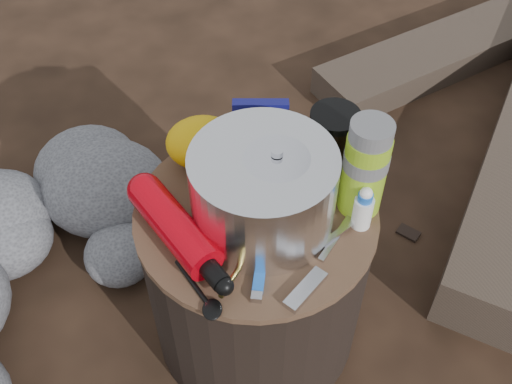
{
  "coord_description": "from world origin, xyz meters",
  "views": [
    {
      "loc": [
        -0.02,
        -0.74,
        1.31
      ],
      "look_at": [
        0.0,
        0.0,
        0.48
      ],
      "focal_mm": 43.13,
      "sensor_mm": 36.0,
      "label": 1
    }
  ],
  "objects_px": {
    "fuel_bottle": "(175,227)",
    "thermos": "(365,168)",
    "camping_pot": "(276,188)",
    "travel_mug": "(332,142)",
    "stump": "(256,275)"
  },
  "relations": [
    {
      "from": "fuel_bottle",
      "to": "thermos",
      "type": "xyz_separation_m",
      "value": [
        0.34,
        0.07,
        0.07
      ]
    },
    {
      "from": "thermos",
      "to": "camping_pot",
      "type": "bearing_deg",
      "value": -169.8
    },
    {
      "from": "fuel_bottle",
      "to": "thermos",
      "type": "relative_size",
      "value": 1.4
    },
    {
      "from": "camping_pot",
      "to": "travel_mug",
      "type": "xyz_separation_m",
      "value": [
        0.12,
        0.13,
        -0.02
      ]
    },
    {
      "from": "camping_pot",
      "to": "travel_mug",
      "type": "height_order",
      "value": "camping_pot"
    },
    {
      "from": "camping_pot",
      "to": "thermos",
      "type": "xyz_separation_m",
      "value": [
        0.16,
        0.03,
        0.02
      ]
    },
    {
      "from": "stump",
      "to": "fuel_bottle",
      "type": "height_order",
      "value": "fuel_bottle"
    },
    {
      "from": "stump",
      "to": "camping_pot",
      "type": "relative_size",
      "value": 2.74
    },
    {
      "from": "thermos",
      "to": "travel_mug",
      "type": "distance_m",
      "value": 0.12
    },
    {
      "from": "camping_pot",
      "to": "thermos",
      "type": "distance_m",
      "value": 0.16
    },
    {
      "from": "stump",
      "to": "fuel_bottle",
      "type": "bearing_deg",
      "value": -158.2
    },
    {
      "from": "stump",
      "to": "travel_mug",
      "type": "height_order",
      "value": "travel_mug"
    },
    {
      "from": "travel_mug",
      "to": "thermos",
      "type": "bearing_deg",
      "value": -67.0
    },
    {
      "from": "camping_pot",
      "to": "thermos",
      "type": "height_order",
      "value": "thermos"
    },
    {
      "from": "travel_mug",
      "to": "camping_pot",
      "type": "bearing_deg",
      "value": -131.49
    }
  ]
}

